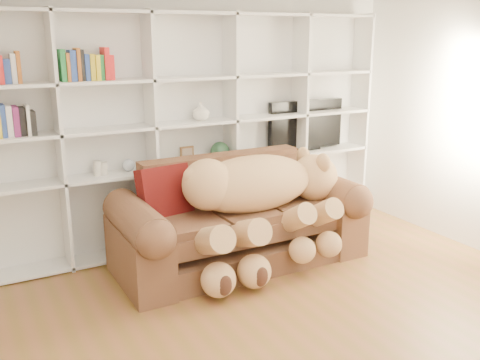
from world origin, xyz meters
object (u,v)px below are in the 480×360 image
sofa (238,224)px  gift_box (332,226)px  tv (306,125)px  teddy_bear (259,196)px

sofa → gift_box: size_ratio=9.06×
sofa → gift_box: 1.29m
sofa → tv: size_ratio=2.46×
sofa → gift_box: sofa is taller
teddy_bear → tv: bearing=40.5°
sofa → teddy_bear: size_ratio=1.32×
sofa → teddy_bear: 0.40m
tv → sofa: bearing=-150.7°
sofa → gift_box: (1.26, 0.12, -0.27)m
sofa → teddy_bear: teddy_bear is taller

